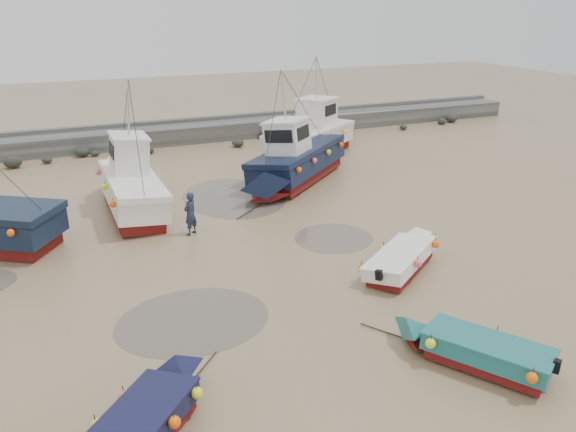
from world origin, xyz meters
name	(u,v)px	position (x,y,z in m)	size (l,w,h in m)	color
ground	(267,274)	(0.00, 0.00, 0.00)	(120.00, 120.00, 0.00)	#917654
seawall	(157,136)	(0.05, 21.99, 0.63)	(60.00, 4.92, 1.50)	slate
puddle_a	(193,320)	(-3.35, -2.06, 0.00)	(4.96, 4.96, 0.01)	#5A5347
puddle_b	(334,238)	(3.87, 2.12, 0.00)	(3.42, 3.42, 0.01)	#5A5347
puddle_d	(233,197)	(1.53, 8.92, 0.00)	(5.17, 5.17, 0.01)	#5A5347
dinghy_1	(147,417)	(-5.56, -6.69, 0.55)	(4.39, 4.66, 1.43)	maroon
dinghy_2	(474,346)	(3.35, -7.37, 0.55)	(3.70, 5.15, 1.43)	maroon
dinghy_3	(406,255)	(5.02, -1.56, 0.54)	(5.47, 4.20, 1.43)	maroon
cabin_boat_1	(128,183)	(-3.69, 9.08, 1.35)	(2.86, 9.80, 6.22)	maroon
cabin_boat_2	(295,160)	(5.45, 9.86, 1.32)	(9.03, 8.11, 6.22)	maroon
cabin_boat_3	(315,134)	(9.25, 15.29, 1.34)	(9.24, 7.10, 6.22)	maroon
person	(192,234)	(-1.67, 4.91, 0.00)	(0.70, 0.46, 1.93)	#1C263C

